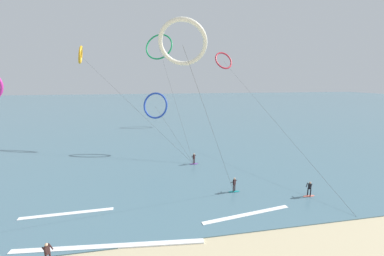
{
  "coord_description": "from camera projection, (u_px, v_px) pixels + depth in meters",
  "views": [
    {
      "loc": [
        -5.84,
        -7.85,
        12.72
      ],
      "look_at": [
        0.0,
        23.85,
        6.11
      ],
      "focal_mm": 22.23,
      "sensor_mm": 36.0,
      "label": 1
    }
  ],
  "objects": [
    {
      "name": "wave_crest_far",
      "position": [
        67.0,
        214.0,
        22.76
      ],
      "size": [
        8.43,
        0.77,
        0.12
      ],
      "primitive_type": "cube",
      "rotation": [
        0.0,
        0.0,
        0.03
      ],
      "color": "white",
      "rests_on": "ground"
    },
    {
      "name": "kite_crimson",
      "position": [
        224.0,
        61.0,
        65.82
      ],
      "size": [
        5.92,
        50.92,
        20.29
      ],
      "rotation": [
        0.0,
        0.0,
        0.28
      ],
      "color": "red",
      "rests_on": "ground"
    },
    {
      "name": "kite_cobalt",
      "position": [
        155.0,
        106.0,
        41.24
      ],
      "size": [
        7.63,
        9.61,
        10.55
      ],
      "rotation": [
        0.0,
        0.0,
        5.79
      ],
      "color": "#2647B7",
      "rests_on": "ground"
    },
    {
      "name": "surfer_teal",
      "position": [
        234.0,
        186.0,
        27.1
      ],
      "size": [
        1.4,
        0.71,
        1.7
      ],
      "rotation": [
        0.0,
        0.0,
        0.6
      ],
      "color": "teal",
      "rests_on": "ground"
    },
    {
      "name": "surfer_violet",
      "position": [
        194.0,
        159.0,
        36.0
      ],
      "size": [
        1.4,
        0.73,
        1.7
      ],
      "rotation": [
        0.0,
        0.0,
        0.72
      ],
      "color": "purple",
      "rests_on": "ground"
    },
    {
      "name": "wave_crest_near",
      "position": [
        110.0,
        246.0,
        18.34
      ],
      "size": [
        14.63,
        1.88,
        0.12
      ],
      "primitive_type": "cube",
      "rotation": [
        0.0,
        0.0,
        -0.09
      ],
      "color": "white",
      "rests_on": "ground"
    },
    {
      "name": "wave_crest_mid",
      "position": [
        247.0,
        215.0,
        22.62
      ],
      "size": [
        9.17,
        1.84,
        0.12
      ],
      "primitive_type": "cube",
      "rotation": [
        0.0,
        0.0,
        0.15
      ],
      "color": "white",
      "rests_on": "ground"
    },
    {
      "name": "kite_emerald",
      "position": [
        159.0,
        47.0,
        45.14
      ],
      "size": [
        7.1,
        16.32,
        21.35
      ],
      "rotation": [
        0.0,
        0.0,
        5.84
      ],
      "color": "#199351",
      "rests_on": "ground"
    },
    {
      "name": "kite_ivory",
      "position": [
        183.0,
        43.0,
        20.32
      ],
      "size": [
        8.61,
        4.51,
        17.72
      ],
      "rotation": [
        0.0,
        0.0,
        2.91
      ],
      "color": "silver",
      "rests_on": "ground"
    },
    {
      "name": "surfer_coral",
      "position": [
        309.0,
        190.0,
        26.06
      ],
      "size": [
        1.4,
        0.73,
        1.7
      ],
      "rotation": [
        0.0,
        0.0,
        2.22
      ],
      "color": "#EA7260",
      "rests_on": "ground"
    },
    {
      "name": "kite_amber",
      "position": [
        81.0,
        55.0,
        46.05
      ],
      "size": [
        19.89,
        19.23,
        19.14
      ],
      "rotation": [
        0.0,
        0.0,
        4.87
      ],
      "color": "orange",
      "rests_on": "ground"
    },
    {
      "name": "sea_water",
      "position": [
        161.0,
        106.0,
        116.01
      ],
      "size": [
        400.0,
        200.0,
        0.08
      ],
      "primitive_type": "cube",
      "color": "slate",
      "rests_on": "ground"
    },
    {
      "name": "surfer_charcoal",
      "position": [
        48.0,
        255.0,
        16.47
      ],
      "size": [
        1.4,
        0.72,
        1.7
      ],
      "rotation": [
        0.0,
        0.0,
        4.08
      ],
      "color": "black",
      "rests_on": "ground"
    }
  ]
}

